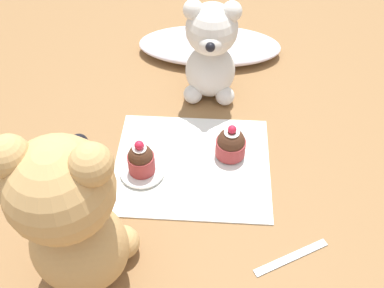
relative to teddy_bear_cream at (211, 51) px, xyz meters
name	(u,v)px	position (x,y,z in m)	size (l,w,h in m)	color
ground_plane	(192,165)	(-0.02, -0.20, -0.11)	(4.00, 4.00, 0.00)	olive
knitted_placemat	(192,164)	(-0.02, -0.20, -0.10)	(0.28, 0.24, 0.01)	silver
tulle_cloth	(210,45)	(0.00, 0.14, -0.09)	(0.32, 0.15, 0.04)	silver
teddy_bear_cream	(211,51)	(0.00, 0.00, 0.00)	(0.11, 0.11, 0.21)	silver
teddy_bear_tan	(72,218)	(-0.16, -0.41, 0.03)	(0.14, 0.15, 0.28)	tan
cupcake_near_cream_bear	(231,144)	(0.04, -0.17, -0.07)	(0.05, 0.05, 0.07)	#993333
saucer_plate	(142,171)	(-0.11, -0.22, -0.10)	(0.08, 0.08, 0.01)	white
cupcake_near_tan_bear	(141,159)	(-0.11, -0.22, -0.07)	(0.05, 0.05, 0.07)	#993333
teaspoon	(291,257)	(0.14, -0.37, -0.10)	(0.13, 0.01, 0.01)	silver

